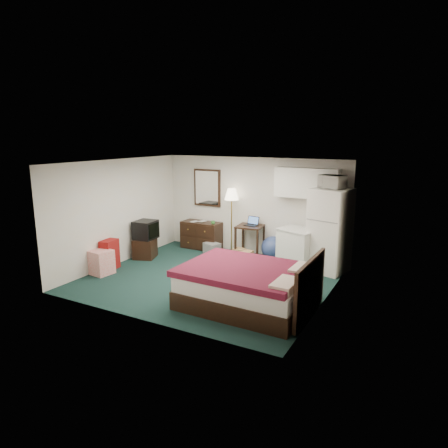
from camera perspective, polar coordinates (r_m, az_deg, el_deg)
The scene contains 25 objects.
floor at distance 8.74m, azimuth -2.10°, elevation -7.79°, with size 5.00×4.50×0.01m, color black.
ceiling at distance 8.22m, azimuth -2.24°, elevation 8.79°, with size 5.00×4.50×0.01m, color beige.
walls at distance 8.39m, azimuth -2.17°, elevation 0.24°, with size 5.01×4.51×2.50m.
mirror at distance 10.89m, azimuth -2.41°, elevation 5.20°, with size 0.80×0.06×1.00m, color white, non-canonical shape.
upper_cabinets at distance 9.60m, azimuth 11.73°, elevation 5.77°, with size 1.50×0.35×0.70m, color white, non-canonical shape.
headboard at distance 6.89m, azimuth 12.19°, elevation -8.91°, with size 0.06×1.56×1.00m, color black, non-canonical shape.
dresser at distance 10.95m, azimuth -3.24°, elevation -1.59°, with size 1.08×0.49×0.74m, color black, non-canonical shape.
floor_lamp at distance 10.44m, azimuth 1.08°, elevation 0.44°, with size 0.37×0.37×1.70m, color gold, non-canonical shape.
desk at distance 10.22m, azimuth 3.72°, elevation -2.42°, with size 0.64×0.64×0.81m, color black, non-canonical shape.
exercise_ball at distance 10.04m, azimuth 7.00°, elevation -3.41°, with size 0.59×0.59×0.59m, color navy.
kitchen_counter at distance 9.49m, azimuth 10.46°, elevation -3.52°, with size 0.81×0.62×0.89m, color white, non-canonical shape.
fridge at distance 9.26m, azimuth 14.87°, elevation -0.92°, with size 0.78×0.78×1.90m, color white, non-canonical shape.
bed at distance 7.33m, azimuth 3.29°, elevation -8.94°, with size 2.21×1.73×0.71m, color #400C19, non-canonical shape.
tv_stand at distance 10.31m, azimuth -11.22°, elevation -3.42°, with size 0.49×0.54×0.49m, color black, non-canonical shape.
suitcase at distance 9.61m, azimuth -16.03°, elevation -4.22°, with size 0.27×0.43×0.69m, color #6F1305, non-canonical shape.
retail_box at distance 9.35m, azimuth -17.12°, elevation -5.24°, with size 0.43×0.43×0.54m, color white, non-canonical shape.
file_bin at distance 10.49m, azimuth -1.73°, elevation -3.48°, with size 0.41×0.30×0.28m, color gray, non-canonical shape.
cardboard_box_a at distance 10.17m, azimuth 2.20°, elevation -4.16°, with size 0.28×0.24×0.24m, color #B67E49, non-canonical shape.
cardboard_box_b at distance 9.81m, azimuth 3.32°, elevation -4.66°, with size 0.23×0.28×0.28m, color #B67E49, non-canonical shape.
laptop at distance 10.09m, azimuth 3.88°, elevation 0.37°, with size 0.32×0.26×0.22m, color black, non-canonical shape.
crt_tv at distance 10.21m, azimuth -11.15°, elevation -0.81°, with size 0.50×0.54×0.46m, color black, non-canonical shape.
microwave at distance 9.07m, azimuth 15.19°, elevation 6.04°, with size 0.54×0.30×0.36m, color white.
book_a at distance 10.92m, azimuth -4.50°, elevation 0.88°, with size 0.15×0.02×0.20m, color #B67E49.
book_b at distance 10.93m, azimuth -3.38°, elevation 0.94°, with size 0.16×0.02×0.21m, color #B67E49.
mug at distance 10.56m, azimuth -1.57°, elevation 0.27°, with size 0.11×0.09×0.11m, color #398334.
Camera 1 is at (4.16, -7.07, 3.03)m, focal length 32.00 mm.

